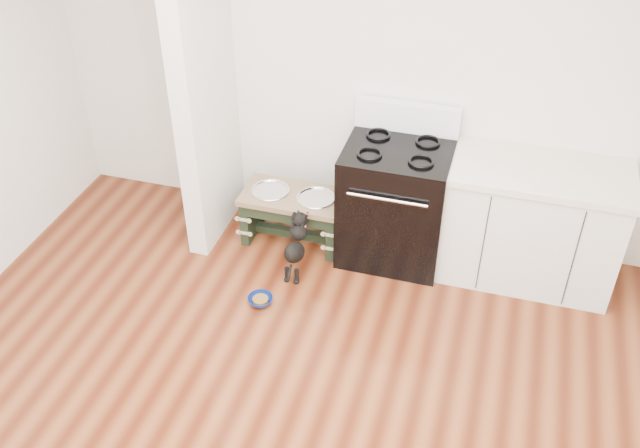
{
  "coord_description": "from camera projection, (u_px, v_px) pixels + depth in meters",
  "views": [
    {
      "loc": [
        0.94,
        -2.15,
        3.48
      ],
      "look_at": [
        -0.2,
        1.7,
        0.49
      ],
      "focal_mm": 40.0,
      "sensor_mm": 36.0,
      "label": 1
    }
  ],
  "objects": [
    {
      "name": "cabinet_run",
      "position": [
        531.0,
        224.0,
        5.07
      ],
      "size": [
        1.24,
        0.64,
        0.91
      ],
      "color": "silver",
      "rests_on": "ground"
    },
    {
      "name": "oven_range",
      "position": [
        395.0,
        200.0,
        5.26
      ],
      "size": [
        0.76,
        0.69,
        1.14
      ],
      "color": "black",
      "rests_on": "ground"
    },
    {
      "name": "partition_wall",
      "position": [
        203.0,
        71.0,
        5.02
      ],
      "size": [
        0.15,
        0.8,
        2.7
      ],
      "primitive_type": "cube",
      "color": "silver",
      "rests_on": "ground"
    },
    {
      "name": "dog_feeder",
      "position": [
        293.0,
        208.0,
        5.48
      ],
      "size": [
        0.78,
        0.42,
        0.45
      ],
      "color": "black",
      "rests_on": "ground"
    },
    {
      "name": "floor_bowl",
      "position": [
        260.0,
        300.0,
        5.05
      ],
      "size": [
        0.23,
        0.23,
        0.06
      ],
      "rotation": [
        0.0,
        0.0,
        0.33
      ],
      "color": "navy",
      "rests_on": "ground"
    },
    {
      "name": "puppy",
      "position": [
        296.0,
        244.0,
        5.19
      ],
      "size": [
        0.14,
        0.4,
        0.48
      ],
      "color": "black",
      "rests_on": "ground"
    },
    {
      "name": "room_shell",
      "position": [
        250.0,
        249.0,
        2.98
      ],
      "size": [
        5.0,
        5.0,
        5.0
      ],
      "color": "silver",
      "rests_on": "ground"
    }
  ]
}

